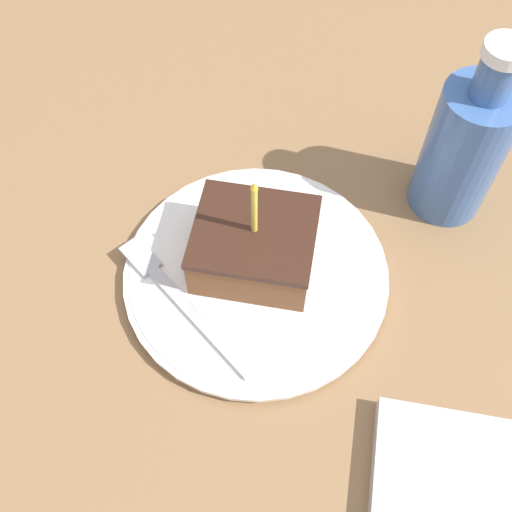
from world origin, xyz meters
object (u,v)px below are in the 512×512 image
at_px(plate, 256,274).
at_px(cake_slice, 254,245).
at_px(bottle, 465,147).
at_px(fork, 176,296).

bearing_deg(plate, cake_slice, -162.71).
distance_m(cake_slice, bottle, 0.24).
bearing_deg(bottle, plate, -53.75).
height_order(plate, fork, fork).
bearing_deg(plate, fork, -58.53).
relative_size(cake_slice, fork, 0.78).
height_order(plate, bottle, bottle).
xyz_separation_m(plate, cake_slice, (-0.01, -0.00, 0.03)).
xyz_separation_m(cake_slice, fork, (0.06, -0.07, -0.03)).
bearing_deg(cake_slice, plate, 17.29).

